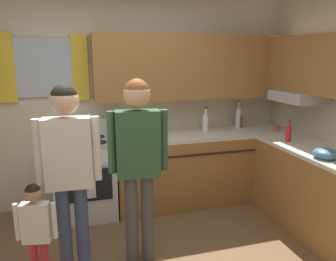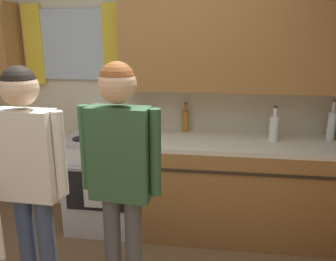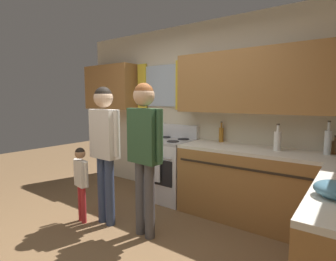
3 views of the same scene
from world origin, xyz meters
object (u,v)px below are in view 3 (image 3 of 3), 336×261
object	(u,v)px
stove_oven	(169,168)
small_child	(81,176)
bottle_squat_brown	(335,147)
bottle_oil_amber	(221,134)
bottle_milk_white	(277,140)
mixing_bowl	(335,190)
bottle_tall_clear	(328,142)
adult_holding_child	(104,139)
adult_in_plaid	(144,142)

from	to	relation	value
stove_oven	small_child	size ratio (longest dim) A/B	1.19
bottle_squat_brown	bottle_oil_amber	xyz separation A→B (m)	(-1.35, 0.03, 0.03)
bottle_milk_white	mixing_bowl	bearing A→B (deg)	-63.77
bottle_oil_amber	small_child	world-z (taller)	bottle_oil_amber
bottle_tall_clear	bottle_milk_white	bearing A→B (deg)	-171.91
bottle_oil_amber	bottle_tall_clear	bearing A→B (deg)	-5.62
bottle_milk_white	mixing_bowl	size ratio (longest dim) A/B	1.32
bottle_tall_clear	adult_holding_child	bearing A→B (deg)	-150.19
stove_oven	bottle_squat_brown	size ratio (longest dim) A/B	5.37
mixing_bowl	adult_holding_child	world-z (taller)	adult_holding_child
bottle_squat_brown	adult_holding_child	world-z (taller)	adult_holding_child
bottle_oil_amber	bottle_milk_white	size ratio (longest dim) A/B	0.91
bottle_squat_brown	bottle_tall_clear	size ratio (longest dim) A/B	0.56
stove_oven	mixing_bowl	size ratio (longest dim) A/B	4.65
bottle_tall_clear	adult_in_plaid	size ratio (longest dim) A/B	0.22
bottle_oil_amber	small_child	distance (m)	1.92
stove_oven	bottle_milk_white	distance (m)	1.61
bottle_tall_clear	small_child	size ratio (longest dim) A/B	0.40
small_child	adult_holding_child	bearing A→B (deg)	30.19
mixing_bowl	adult_holding_child	bearing A→B (deg)	175.39
mixing_bowl	adult_in_plaid	distance (m)	1.76
stove_oven	adult_holding_child	distance (m)	1.25
small_child	adult_in_plaid	bearing A→B (deg)	14.08
bottle_tall_clear	adult_in_plaid	distance (m)	1.96
bottle_tall_clear	mixing_bowl	bearing A→B (deg)	-83.23
bottle_tall_clear	adult_holding_child	size ratio (longest dim) A/B	0.22
adult_in_plaid	small_child	size ratio (longest dim) A/B	1.80
adult_in_plaid	bottle_oil_amber	bearing A→B (deg)	77.76
bottle_milk_white	bottle_tall_clear	distance (m)	0.50
bottle_milk_white	bottle_tall_clear	bearing A→B (deg)	8.09
bottle_tall_clear	adult_in_plaid	world-z (taller)	adult_in_plaid
stove_oven	bottle_squat_brown	world-z (taller)	bottle_squat_brown
stove_oven	bottle_tall_clear	xyz separation A→B (m)	(2.01, 0.12, 0.57)
stove_oven	mixing_bowl	distance (m)	2.58
bottle_oil_amber	mixing_bowl	distance (m)	2.12
stove_oven	mixing_bowl	world-z (taller)	stove_oven
stove_oven	mixing_bowl	bearing A→B (deg)	-30.76
stove_oven	small_child	xyz separation A→B (m)	(-0.39, -1.26, 0.11)
bottle_oil_amber	mixing_bowl	size ratio (longest dim) A/B	1.21
bottle_oil_amber	mixing_bowl	xyz separation A→B (m)	(1.46, -1.54, -0.06)
stove_oven	bottle_milk_white	size ratio (longest dim) A/B	3.51
bottle_squat_brown	mixing_bowl	distance (m)	1.51
bottle_squat_brown	bottle_milk_white	world-z (taller)	bottle_milk_white
bottle_oil_amber	small_child	xyz separation A→B (m)	(-1.12, -1.51, -0.43)
bottle_oil_amber	bottle_tall_clear	xyz separation A→B (m)	(1.29, -0.13, 0.03)
bottle_milk_white	mixing_bowl	xyz separation A→B (m)	(0.66, -1.34, -0.07)
bottle_milk_white	adult_holding_child	size ratio (longest dim) A/B	0.19
adult_in_plaid	bottle_squat_brown	bearing A→B (deg)	37.79
bottle_milk_white	bottle_tall_clear	world-z (taller)	bottle_tall_clear
bottle_milk_white	adult_holding_child	bearing A→B (deg)	-144.92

